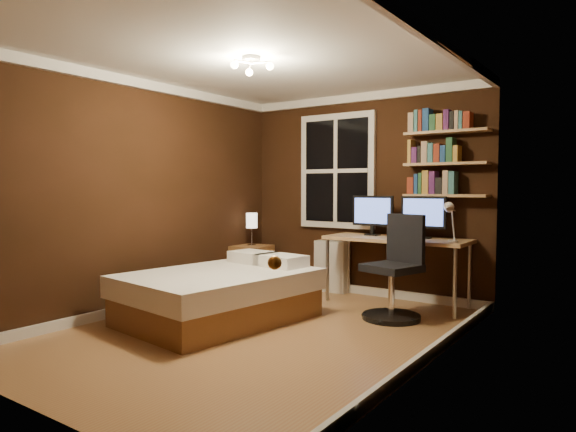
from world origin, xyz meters
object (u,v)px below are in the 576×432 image
Objects in this scene: nightstand at (252,267)px; monitor_left at (373,216)px; bed at (220,294)px; monitor_right at (423,217)px; radiator at (331,266)px; desk_lamp at (451,221)px; office_chair at (395,278)px; desk at (396,243)px; bedside_lamp at (252,229)px.

monitor_left reaches higher than nightstand.
nightstand is 1.10× the size of monitor_left.
bed reaches higher than nightstand.
nightstand is 1.10× the size of monitor_right.
monitor_left reaches higher than radiator.
desk_lamp is (1.65, -0.40, 0.66)m from radiator.
nightstand is 2.27m from office_chair.
office_chair is (-0.43, -0.41, -0.58)m from desk_lamp.
nightstand is 0.86× the size of radiator.
bed is 2.39m from monitor_right.
monitor_left is 1.05m from desk_lamp.
desk is (0.97, -0.21, 0.38)m from radiator.
office_chair reaches higher than bed.
office_chair reaches higher than nightstand.
monitor_left reaches higher than desk.
nightstand is 2.03m from desk.
monitor_right reaches higher than bed.
monitor_right is 1.17× the size of desk_lamp.
bedside_lamp is at bearing -171.43° from monitor_left.
bedside_lamp reaches higher than nightstand.
office_chair is (1.41, 1.08, 0.15)m from bed.
bed is 4.51× the size of desk_lamp.
nightstand is 0.50m from bedside_lamp.
bed is 3.86× the size of monitor_left.
radiator reaches higher than bed.
desk_lamp is at bearing -7.49° from nightstand.
bed is at bearing -95.92° from radiator.
bed is at bearing -115.28° from monitor_left.
desk is 0.42m from monitor_right.
desk_lamp is (2.66, -0.02, 0.71)m from nightstand.
bedside_lamp is at bearing -175.19° from desk.
desk_lamp reaches higher than nightstand.
monitor_left is at bearing 8.57° from bedside_lamp.
monitor_left is at bearing 164.96° from desk_lamp.
monitor_right is (2.26, 0.25, 0.22)m from bedside_lamp.
monitor_left is 1.07m from office_chair.
monitor_right is (1.45, 1.76, 0.74)m from bed.
desk_lamp is (1.01, -0.27, -0.02)m from monitor_left.
nightstand is at bearing 126.16° from bed.
bed is 1.71m from nightstand.
monitor_right is at bearing 103.33° from office_chair.
monitor_right is 0.48× the size of office_chair.
desk_lamp is at bearing 46.67° from bed.
desk is at bearing 4.81° from bedside_lamp.
office_chair is at bearing -49.37° from monitor_left.
bedside_lamp is at bearing -159.65° from radiator.
office_chair is (0.24, -0.60, -0.30)m from desk.
desk reaches higher than nightstand.
nightstand is at bearing 179.47° from desk_lamp.
desk_lamp is at bearing -15.04° from monitor_left.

